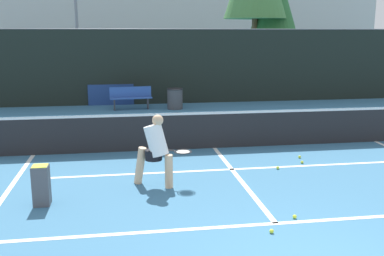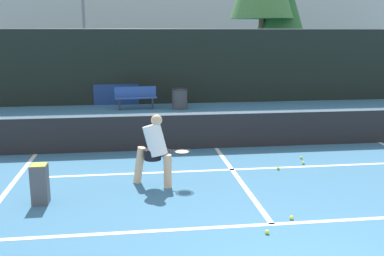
{
  "view_description": "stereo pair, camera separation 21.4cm",
  "coord_description": "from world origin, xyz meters",
  "px_view_note": "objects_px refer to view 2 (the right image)",
  "views": [
    {
      "loc": [
        -2.31,
        -4.45,
        2.94
      ],
      "look_at": [
        -0.88,
        4.73,
        0.95
      ],
      "focal_mm": 42.0,
      "sensor_mm": 36.0,
      "label": 1
    },
    {
      "loc": [
        -2.1,
        -4.48,
        2.94
      ],
      "look_at": [
        -0.88,
        4.73,
        0.95
      ],
      "focal_mm": 42.0,
      "sensor_mm": 36.0,
      "label": 2
    }
  ],
  "objects_px": {
    "ball_hopper": "(40,183)",
    "trash_bin": "(180,99)",
    "player_practicing": "(155,148)",
    "courtside_bench": "(136,97)",
    "parked_car": "(118,85)"
  },
  "relations": [
    {
      "from": "courtside_bench",
      "to": "trash_bin",
      "type": "xyz_separation_m",
      "value": [
        1.69,
        -0.22,
        -0.07
      ]
    },
    {
      "from": "player_practicing",
      "to": "trash_bin",
      "type": "xyz_separation_m",
      "value": [
        1.42,
        8.86,
        -0.35
      ]
    },
    {
      "from": "ball_hopper",
      "to": "courtside_bench",
      "type": "height_order",
      "value": "courtside_bench"
    },
    {
      "from": "trash_bin",
      "to": "parked_car",
      "type": "height_order",
      "value": "parked_car"
    },
    {
      "from": "ball_hopper",
      "to": "trash_bin",
      "type": "relative_size",
      "value": 0.89
    },
    {
      "from": "player_practicing",
      "to": "parked_car",
      "type": "height_order",
      "value": "player_practicing"
    },
    {
      "from": "trash_bin",
      "to": "player_practicing",
      "type": "bearing_deg",
      "value": -99.1
    },
    {
      "from": "ball_hopper",
      "to": "trash_bin",
      "type": "bearing_deg",
      "value": 70.11
    },
    {
      "from": "player_practicing",
      "to": "trash_bin",
      "type": "relative_size",
      "value": 1.78
    },
    {
      "from": "ball_hopper",
      "to": "parked_car",
      "type": "bearing_deg",
      "value": 85.62
    },
    {
      "from": "player_practicing",
      "to": "courtside_bench",
      "type": "bearing_deg",
      "value": 122.31
    },
    {
      "from": "courtside_bench",
      "to": "parked_car",
      "type": "relative_size",
      "value": 0.39
    },
    {
      "from": "ball_hopper",
      "to": "trash_bin",
      "type": "distance_m",
      "value": 10.15
    },
    {
      "from": "player_practicing",
      "to": "trash_bin",
      "type": "distance_m",
      "value": 8.98
    },
    {
      "from": "courtside_bench",
      "to": "parked_car",
      "type": "distance_m",
      "value": 3.24
    }
  ]
}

